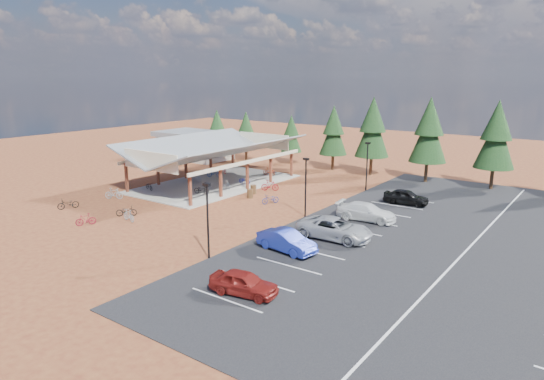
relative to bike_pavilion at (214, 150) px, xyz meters
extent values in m
plane|color=maroon|center=(10.00, -7.00, -3.82)|extent=(140.00, 140.00, 0.00)
cube|color=black|center=(28.50, -4.00, -3.80)|extent=(27.00, 44.00, 0.04)
cube|color=gray|center=(0.00, 0.00, -3.77)|extent=(10.60, 18.60, 0.10)
cube|color=#5C241A|center=(-4.60, -8.40, -2.22)|extent=(0.25, 0.25, 3.00)
cube|color=#5C241A|center=(-4.60, -4.20, -2.22)|extent=(0.25, 0.25, 3.00)
cube|color=#5C241A|center=(-4.60, 0.00, -2.22)|extent=(0.25, 0.25, 3.00)
cube|color=#5C241A|center=(-4.60, 4.20, -2.22)|extent=(0.25, 0.25, 3.00)
cube|color=#5C241A|center=(-4.60, 8.40, -2.22)|extent=(0.25, 0.25, 3.00)
cube|color=#5C241A|center=(4.60, -8.40, -2.22)|extent=(0.25, 0.25, 3.00)
cube|color=#5C241A|center=(4.60, -4.20, -2.22)|extent=(0.25, 0.25, 3.00)
cube|color=#5C241A|center=(4.60, 0.00, -2.22)|extent=(0.25, 0.25, 3.00)
cube|color=#5C241A|center=(4.60, 4.20, -2.22)|extent=(0.25, 0.25, 3.00)
cube|color=#5C241A|center=(4.60, 8.40, -2.22)|extent=(0.25, 0.25, 3.00)
cube|color=beige|center=(-5.00, 0.00, -0.72)|extent=(0.22, 18.00, 0.35)
cube|color=beige|center=(5.00, 0.00, -0.72)|extent=(0.22, 18.00, 0.35)
cube|color=slate|center=(-2.90, 0.00, 0.18)|extent=(5.85, 19.40, 2.13)
cube|color=slate|center=(2.90, 0.00, 0.18)|extent=(5.85, 19.40, 2.13)
cube|color=beige|center=(0.00, -9.00, 0.08)|extent=(7.50, 0.15, 1.80)
cube|color=beige|center=(0.00, 9.00, 0.08)|extent=(7.50, 0.15, 1.80)
cube|color=#ADA593|center=(-14.00, 11.00, -2.22)|extent=(10.00, 6.00, 3.20)
cube|color=slate|center=(-14.00, 11.00, -0.27)|extent=(11.00, 7.00, 0.70)
cylinder|color=black|center=(15.00, -17.00, -1.32)|extent=(0.14, 0.14, 5.00)
cube|color=black|center=(15.00, -17.00, 1.23)|extent=(0.50, 0.25, 0.18)
cylinder|color=black|center=(15.00, -5.00, -1.32)|extent=(0.14, 0.14, 5.00)
cube|color=black|center=(15.00, -5.00, 1.23)|extent=(0.50, 0.25, 0.18)
cylinder|color=black|center=(15.00, 7.00, -1.32)|extent=(0.14, 0.14, 5.00)
cube|color=black|center=(15.00, 7.00, 1.23)|extent=(0.50, 0.25, 0.18)
cylinder|color=#4D331B|center=(7.06, -2.64, -3.37)|extent=(0.60, 0.60, 0.90)
cylinder|color=#4D331B|center=(6.21, -1.02, -3.37)|extent=(0.60, 0.60, 0.90)
cylinder|color=#382314|center=(-13.58, 15.36, -2.99)|extent=(0.36, 0.36, 1.67)
cone|color=black|center=(-13.58, 15.36, -0.15)|extent=(2.94, 2.94, 4.01)
cone|color=black|center=(-13.58, 15.36, 1.52)|extent=(2.27, 2.27, 3.01)
cylinder|color=#382314|center=(-7.04, 14.21, -2.98)|extent=(0.36, 0.36, 1.68)
cone|color=black|center=(-7.04, 14.21, -0.12)|extent=(2.96, 2.96, 4.04)
cone|color=black|center=(-7.04, 14.21, 1.57)|extent=(2.29, 2.29, 3.03)
cylinder|color=#382314|center=(-0.39, 15.80, -3.02)|extent=(0.36, 0.36, 1.62)
cone|color=black|center=(-0.39, 15.80, -0.27)|extent=(2.84, 2.84, 3.88)
cone|color=black|center=(-0.39, 15.80, 1.35)|extent=(2.20, 2.20, 2.91)
cylinder|color=#382314|center=(6.44, 15.20, -2.82)|extent=(0.36, 0.36, 2.00)
cone|color=black|center=(6.44, 15.20, 0.58)|extent=(3.52, 3.52, 4.80)
cone|color=black|center=(6.44, 15.20, 2.57)|extent=(2.72, 2.72, 3.60)
cylinder|color=#382314|center=(11.89, 14.87, -2.67)|extent=(0.36, 0.36, 2.31)
cone|color=black|center=(11.89, 14.87, 1.25)|extent=(4.06, 4.06, 5.53)
cone|color=black|center=(11.89, 14.87, 3.55)|extent=(3.14, 3.14, 4.15)
cylinder|color=#382314|center=(18.64, 14.95, -2.65)|extent=(0.36, 0.36, 2.34)
cone|color=black|center=(18.64, 14.95, 1.33)|extent=(4.12, 4.12, 5.62)
cone|color=black|center=(18.64, 14.95, 3.67)|extent=(3.19, 3.19, 4.22)
cylinder|color=#382314|center=(25.50, 15.56, -2.67)|extent=(0.36, 0.36, 2.31)
cone|color=black|center=(25.50, 15.56, 1.25)|extent=(4.06, 4.06, 5.54)
cone|color=black|center=(25.50, 15.56, 3.56)|extent=(3.14, 3.14, 4.15)
imported|color=black|center=(-3.44, -6.49, -3.32)|extent=(1.62, 0.95, 0.80)
imported|color=#A0A3A8|center=(-2.41, -0.66, -3.28)|extent=(1.53, 0.59, 0.90)
imported|color=#194091|center=(-2.36, 2.36, -3.24)|extent=(1.96, 1.17, 0.97)
imported|color=maroon|center=(-3.01, 4.57, -3.26)|extent=(1.60, 0.71, 0.93)
imported|color=black|center=(2.24, -4.51, -3.28)|extent=(1.78, 0.96, 0.89)
imported|color=gray|center=(2.53, -1.27, -3.22)|extent=(1.68, 0.55, 1.00)
imported|color=navy|center=(2.83, 1.71, -3.31)|extent=(1.57, 0.58, 0.82)
imported|color=#9B2F11|center=(2.21, 7.16, -3.22)|extent=(1.71, 0.70, 1.00)
imported|color=black|center=(-3.84, -15.52, -3.33)|extent=(1.28, 1.97, 0.98)
imported|color=#989CA0|center=(-3.53, -10.83, -3.27)|extent=(1.85, 1.36, 1.10)
imported|color=maroon|center=(1.85, -17.48, -3.34)|extent=(1.09, 1.64, 0.96)
imported|color=black|center=(2.37, -13.88, -3.36)|extent=(1.72, 1.66, 0.93)
imported|color=gray|center=(3.77, -14.73, -3.31)|extent=(1.75, 0.73, 1.02)
imported|color=navy|center=(10.00, -3.22, -3.35)|extent=(1.30, 1.91, 0.95)
imported|color=maroon|center=(6.83, 1.03, -3.27)|extent=(1.86, 1.38, 1.11)
imported|color=maroon|center=(20.35, -19.86, -3.11)|extent=(4.16, 2.26, 1.34)
imported|color=#1C2C97|center=(18.46, -12.90, -3.05)|extent=(4.65, 2.17, 1.48)
imported|color=#A0A2A7|center=(19.85, -8.60, -3.00)|extent=(5.76, 2.88, 1.57)
imported|color=silver|center=(19.71, -2.92, -3.06)|extent=(5.19, 2.57, 1.45)
imported|color=black|center=(20.48, 4.06, -3.08)|extent=(4.28, 2.06, 1.41)
camera|label=1|loc=(36.22, -39.04, 8.09)|focal=32.00mm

